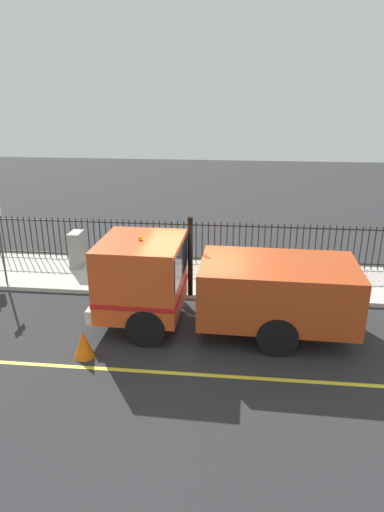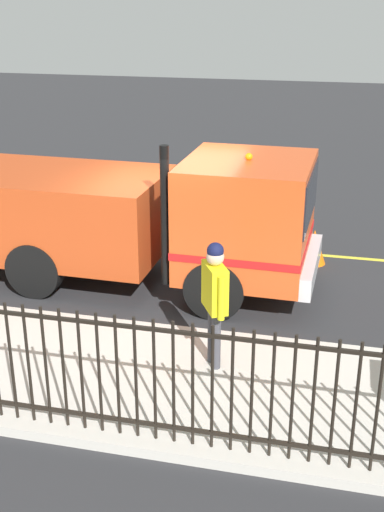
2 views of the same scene
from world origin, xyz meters
name	(u,v)px [view 2 (image 2 of 2)]	position (x,y,z in m)	size (l,w,h in m)	color
ground_plane	(165,288)	(0.00, 0.00, 0.00)	(60.36, 60.36, 0.00)	#2B2B2D
sidewalk_slab	(105,374)	(2.99, 0.00, 0.06)	(2.89, 27.44, 0.13)	beige
lane_marking	(194,244)	(-2.18, 0.00, 0.00)	(0.12, 24.69, 0.01)	yellow
work_truck	(150,213)	(-0.13, -0.28, 1.30)	(2.38, 6.51, 2.70)	#D84C1E
worker_standing	(215,292)	(2.51, 1.37, 1.20)	(0.58, 0.43, 1.75)	yellow
iron_fence	(63,368)	(4.22, 0.00, 0.89)	(0.04, 23.36, 1.50)	black
traffic_cone	(314,247)	(-1.75, 2.43, 0.33)	(0.47, 0.47, 0.67)	orange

